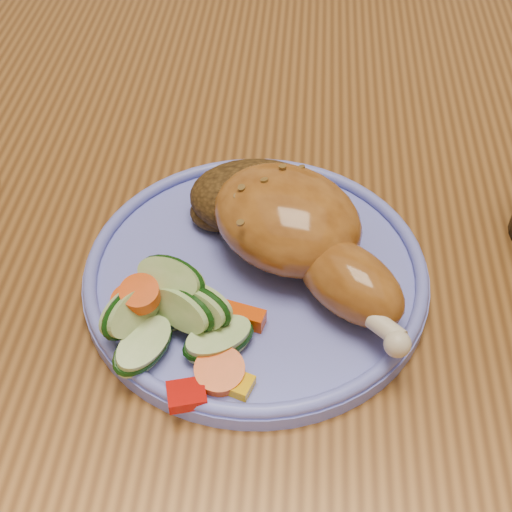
# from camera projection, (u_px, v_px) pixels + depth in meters

# --- Properties ---
(dining_table) EXTENTS (0.90, 1.40, 0.75)m
(dining_table) POSITION_uv_depth(u_px,v_px,m) (293.00, 247.00, 0.68)
(dining_table) COLOR brown
(dining_table) RESTS_ON ground
(chair_far) EXTENTS (0.42, 0.42, 0.91)m
(chair_far) POSITION_uv_depth(u_px,v_px,m) (303.00, 61.00, 1.24)
(chair_far) COLOR #4C2D16
(chair_far) RESTS_ON ground
(plate) EXTENTS (0.26, 0.26, 0.01)m
(plate) POSITION_uv_depth(u_px,v_px,m) (256.00, 275.00, 0.54)
(plate) COLOR #656DD6
(plate) RESTS_ON dining_table
(plate_rim) EXTENTS (0.25, 0.25, 0.01)m
(plate_rim) POSITION_uv_depth(u_px,v_px,m) (256.00, 265.00, 0.53)
(plate_rim) COLOR #656DD6
(plate_rim) RESTS_ON plate
(chicken_leg) EXTENTS (0.17, 0.19, 0.06)m
(chicken_leg) POSITION_uv_depth(u_px,v_px,m) (301.00, 233.00, 0.52)
(chicken_leg) COLOR #995920
(chicken_leg) RESTS_ON plate
(rice_pilaf) EXTENTS (0.12, 0.08, 0.05)m
(rice_pilaf) POSITION_uv_depth(u_px,v_px,m) (261.00, 199.00, 0.56)
(rice_pilaf) COLOR #462D11
(rice_pilaf) RESTS_ON plate
(vegetable_pile) EXTENTS (0.12, 0.11, 0.06)m
(vegetable_pile) POSITION_uv_depth(u_px,v_px,m) (173.00, 318.00, 0.48)
(vegetable_pile) COLOR #A50A05
(vegetable_pile) RESTS_ON plate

